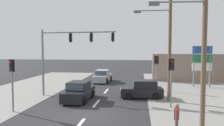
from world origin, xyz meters
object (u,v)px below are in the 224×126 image
at_px(sedan_crossing_left, 102,77).
at_px(utility_pole_midground_right, 168,34).
at_px(utility_pole_foreground_right, 202,35).
at_px(pedestal_signal_far_median, 156,67).
at_px(pedestal_signal_right_kerb, 171,75).
at_px(pedestrian_at_kerb, 177,118).
at_px(traffic_signal_mast, 67,48).
at_px(hatchback_receding_far, 142,90).
at_px(sedan_oncoming_mid, 79,92).
at_px(pedestal_signal_left_kerb, 12,76).
at_px(shopping_plaza_sign, 202,60).

bearing_deg(sedan_crossing_left, utility_pole_midground_right, -53.80).
relative_size(utility_pole_foreground_right, sedan_crossing_left, 2.15).
relative_size(pedestal_signal_far_median, sedan_crossing_left, 0.82).
relative_size(pedestal_signal_right_kerb, pedestrian_at_kerb, 2.18).
bearing_deg(traffic_signal_mast, hatchback_receding_far, 2.64).
bearing_deg(sedan_oncoming_mid, utility_pole_midground_right, 4.49).
height_order(utility_pole_foreground_right, pedestal_signal_far_median, utility_pole_foreground_right).
bearing_deg(traffic_signal_mast, utility_pole_midground_right, -5.12).
distance_m(utility_pole_midground_right, pedestal_signal_far_median, 5.36).
distance_m(utility_pole_foreground_right, sedan_oncoming_mid, 10.74).
bearing_deg(pedestal_signal_left_kerb, shopping_plaza_sign, 37.22).
bearing_deg(pedestal_signal_right_kerb, utility_pole_midground_right, 89.96).
relative_size(utility_pole_midground_right, pedestal_signal_far_median, 2.86).
xyz_separation_m(utility_pole_foreground_right, traffic_signal_mast, (-9.56, 6.87, -0.64)).
bearing_deg(pedestal_signal_left_kerb, traffic_signal_mast, 68.00).
bearing_deg(pedestal_signal_far_median, pedestrian_at_kerb, -89.39).
bearing_deg(hatchback_receding_far, sedan_oncoming_mid, -162.47).
relative_size(utility_pole_foreground_right, pedestal_signal_left_kerb, 2.61).
distance_m(utility_pole_foreground_right, hatchback_receding_far, 8.86).
bearing_deg(pedestal_signal_far_median, pedestal_signal_right_kerb, -84.95).
bearing_deg(utility_pole_midground_right, sedan_oncoming_mid, -175.51).
xyz_separation_m(pedestal_signal_left_kerb, sedan_crossing_left, (3.73, 13.93, -1.71)).
xyz_separation_m(pedestal_signal_right_kerb, pedestal_signal_left_kerb, (-10.72, -2.36, 0.00)).
height_order(sedan_oncoming_mid, sedan_crossing_left, same).
bearing_deg(hatchback_receding_far, pedestal_signal_left_kerb, -147.95).
bearing_deg(sedan_oncoming_mid, traffic_signal_mast, 136.70).
bearing_deg(pedestal_signal_left_kerb, pedestal_signal_right_kerb, 12.42).
distance_m(traffic_signal_mast, pedestrian_at_kerb, 11.96).
xyz_separation_m(traffic_signal_mast, shopping_plaza_sign, (13.25, 6.49, -1.37)).
bearing_deg(utility_pole_foreground_right, sedan_oncoming_mid, 145.81).
distance_m(pedestal_signal_right_kerb, sedan_oncoming_mid, 7.56).
xyz_separation_m(pedestal_signal_right_kerb, shopping_plaza_sign, (4.61, 9.29, 0.57)).
relative_size(traffic_signal_mast, sedan_crossing_left, 1.59).
height_order(utility_pole_midground_right, hatchback_receding_far, utility_pole_midground_right).
distance_m(pedestal_signal_right_kerb, pedestrian_at_kerb, 5.44).
xyz_separation_m(pedestal_signal_right_kerb, pedestrian_at_kerb, (-0.44, -5.22, -1.49)).
xyz_separation_m(traffic_signal_mast, sedan_oncoming_mid, (1.42, -1.34, -3.65)).
height_order(utility_pole_foreground_right, sedan_oncoming_mid, utility_pole_foreground_right).
xyz_separation_m(pedestal_signal_left_kerb, shopping_plaza_sign, (15.34, 11.65, 0.57)).
distance_m(utility_pole_midground_right, pedestal_signal_right_kerb, 3.64).
xyz_separation_m(sedan_crossing_left, pedestrian_at_kerb, (6.55, -16.79, 0.22)).
bearing_deg(sedan_crossing_left, pedestal_signal_far_median, -38.83).
distance_m(traffic_signal_mast, sedan_oncoming_mid, 4.14).
height_order(traffic_signal_mast, pedestal_signal_left_kerb, traffic_signal_mast).
relative_size(pedestal_signal_right_kerb, pedestal_signal_far_median, 1.00).
height_order(utility_pole_midground_right, pedestal_signal_far_median, utility_pole_midground_right).
bearing_deg(pedestal_signal_far_median, sedan_oncoming_mid, -143.34).
bearing_deg(pedestal_signal_left_kerb, pedestrian_at_kerb, -15.52).
bearing_deg(hatchback_receding_far, traffic_signal_mast, -177.36).
xyz_separation_m(pedestal_signal_far_median, hatchback_receding_far, (-1.43, -3.30, -1.71)).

